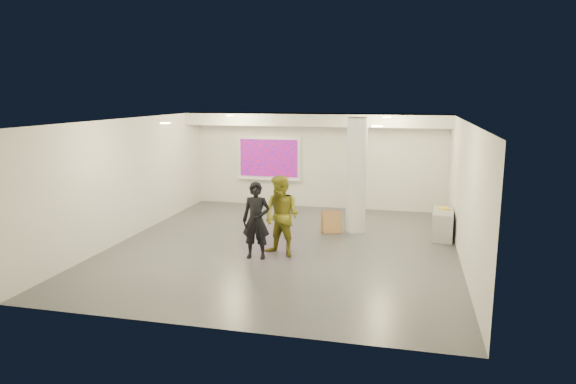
% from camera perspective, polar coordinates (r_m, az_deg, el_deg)
% --- Properties ---
extents(floor, '(8.00, 9.00, 0.01)m').
position_cam_1_polar(floor, '(12.33, -0.43, -6.06)').
color(floor, '#3C3F44').
rests_on(floor, ground).
extents(ceiling, '(8.00, 9.00, 0.01)m').
position_cam_1_polar(ceiling, '(11.81, -0.45, 8.01)').
color(ceiling, silver).
rests_on(ceiling, floor).
extents(wall_back, '(8.00, 0.01, 3.00)m').
position_cam_1_polar(wall_back, '(16.33, 3.33, 3.49)').
color(wall_back, silver).
rests_on(wall_back, floor).
extents(wall_front, '(8.00, 0.01, 3.00)m').
position_cam_1_polar(wall_front, '(7.79, -8.38, -4.79)').
color(wall_front, silver).
rests_on(wall_front, floor).
extents(wall_left, '(0.01, 9.00, 3.00)m').
position_cam_1_polar(wall_left, '(13.49, -17.19, 1.47)').
color(wall_left, silver).
rests_on(wall_left, floor).
extents(wall_right, '(0.01, 9.00, 3.00)m').
position_cam_1_polar(wall_right, '(11.70, 18.95, -0.00)').
color(wall_right, silver).
rests_on(wall_right, floor).
extents(soffit_band, '(8.00, 1.10, 0.36)m').
position_cam_1_polar(soffit_band, '(15.68, 3.02, 8.03)').
color(soffit_band, silver).
rests_on(soffit_band, ceiling).
extents(downlight_nw, '(0.22, 0.22, 0.02)m').
position_cam_1_polar(downlight_nw, '(14.84, -6.48, 8.44)').
color(downlight_nw, '#FFD38B').
rests_on(downlight_nw, ceiling).
extents(downlight_ne, '(0.22, 0.22, 0.02)m').
position_cam_1_polar(downlight_ne, '(13.98, 10.93, 8.17)').
color(downlight_ne, '#FFD38B').
rests_on(downlight_ne, ceiling).
extents(downlight_sw, '(0.22, 0.22, 0.02)m').
position_cam_1_polar(downlight_sw, '(11.16, -13.48, 7.45)').
color(downlight_sw, '#FFD38B').
rests_on(downlight_sw, ceiling).
extents(downlight_se, '(0.22, 0.22, 0.02)m').
position_cam_1_polar(downlight_se, '(9.99, 9.89, 7.22)').
color(downlight_se, '#FFD38B').
rests_on(downlight_se, ceiling).
extents(column, '(0.52, 0.52, 3.00)m').
position_cam_1_polar(column, '(13.48, 7.60, 1.86)').
color(column, silver).
rests_on(column, floor).
extents(projection_screen, '(2.10, 0.13, 1.42)m').
position_cam_1_polar(projection_screen, '(16.64, -2.15, 3.73)').
color(projection_screen, white).
rests_on(projection_screen, wall_back).
extents(credenza, '(0.58, 1.22, 0.69)m').
position_cam_1_polar(credenza, '(13.58, 16.81, -3.43)').
color(credenza, '#939598').
rests_on(credenza, floor).
extents(postit_pad, '(0.31, 0.36, 0.03)m').
position_cam_1_polar(postit_pad, '(13.70, 16.96, -1.76)').
color(postit_pad, yellow).
rests_on(postit_pad, credenza).
extents(cardboard_back, '(0.53, 0.37, 0.54)m').
position_cam_1_polar(cardboard_back, '(13.45, 4.95, -3.47)').
color(cardboard_back, '#9E6D3E').
rests_on(cardboard_back, floor).
extents(cardboard_front, '(0.55, 0.25, 0.58)m').
position_cam_1_polar(cardboard_front, '(13.52, 4.79, -3.31)').
color(cardboard_front, '#9E6D3E').
rests_on(cardboard_front, floor).
extents(woman, '(0.64, 0.44, 1.71)m').
position_cam_1_polar(woman, '(11.29, -3.55, -3.17)').
color(woman, black).
rests_on(woman, floor).
extents(man, '(1.07, 0.95, 1.82)m').
position_cam_1_polar(man, '(11.43, -0.73, -2.69)').
color(man, olive).
rests_on(man, floor).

